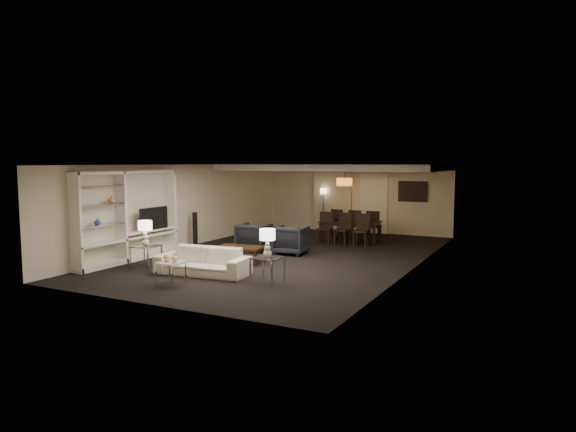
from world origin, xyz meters
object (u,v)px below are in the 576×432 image
(chair_fr, at_px, (374,226))
(pendant_light, at_px, (344,182))
(chair_nl, at_px, (325,228))
(floor_lamp, at_px, (323,210))
(table_lamp_left, at_px, (145,233))
(floor_speaker, at_px, (195,230))
(sofa, at_px, (203,261))
(vase_amber, at_px, (111,199))
(chair_fm, at_px, (357,225))
(armchair_left, at_px, (254,237))
(side_table_right, at_px, (268,270))
(side_table_left, at_px, (146,257))
(coffee_table, at_px, (240,255))
(dining_table, at_px, (350,232))
(marble_table, at_px, (171,273))
(vase_blue, at_px, (97,221))
(table_lamp_right, at_px, (267,243))
(chair_nm, at_px, (342,229))
(chair_fl, at_px, (340,224))
(chair_nr, at_px, (361,230))
(television, at_px, (151,218))
(armchair_right, at_px, (291,240))

(chair_fr, bearing_deg, pendant_light, 4.85)
(chair_nl, distance_m, floor_lamp, 3.11)
(table_lamp_left, bearing_deg, floor_speaker, 105.69)
(sofa, bearing_deg, vase_amber, 176.15)
(chair_fm, bearing_deg, sofa, 77.46)
(armchair_left, bearing_deg, side_table_right, 120.62)
(sofa, bearing_deg, chair_nl, 76.47)
(side_table_left, bearing_deg, pendant_light, 68.12)
(coffee_table, height_order, chair_nl, chair_nl)
(dining_table, bearing_deg, pendant_light, 121.89)
(floor_speaker, relative_size, floor_lamp, 0.66)
(vase_amber, xyz_separation_m, floor_lamp, (2.13, 8.35, -0.85))
(table_lamp_left, bearing_deg, marble_table, -32.91)
(marble_table, relative_size, dining_table, 0.26)
(sofa, distance_m, armchair_left, 3.36)
(vase_blue, bearing_deg, table_lamp_right, 7.35)
(coffee_table, bearing_deg, vase_blue, -141.05)
(chair_nl, relative_size, chair_nm, 1.00)
(table_lamp_right, bearing_deg, armchair_left, 124.88)
(pendant_light, relative_size, chair_fl, 0.52)
(armchair_left, bearing_deg, table_lamp_left, 67.31)
(chair_nl, xyz_separation_m, chair_nr, (1.20, 0.00, 0.00))
(side_table_left, distance_m, television, 1.76)
(vase_amber, distance_m, dining_table, 7.47)
(table_lamp_right, height_order, floor_lamp, floor_lamp)
(armchair_left, xyz_separation_m, chair_fm, (1.92, 3.42, 0.10))
(side_table_right, relative_size, dining_table, 0.31)
(vase_amber, height_order, floor_lamp, vase_amber)
(coffee_table, xyz_separation_m, floor_lamp, (-0.54, 6.65, 0.59))
(chair_nm, height_order, chair_fm, same)
(table_lamp_right, bearing_deg, vase_amber, -178.69)
(sofa, distance_m, side_table_right, 1.70)
(dining_table, bearing_deg, television, -136.47)
(table_lamp_left, height_order, floor_lamp, floor_lamp)
(table_lamp_right, distance_m, floor_lamp, 8.55)
(pendant_light, relative_size, chair_fm, 0.52)
(armchair_left, bearing_deg, coffee_table, 105.19)
(table_lamp_left, bearing_deg, armchair_left, 71.57)
(television, xyz_separation_m, floor_lamp, (2.10, 6.99, -0.25))
(sofa, distance_m, armchair_right, 3.36)
(table_lamp_right, relative_size, chair_nl, 0.61)
(marble_table, distance_m, chair_nr, 6.80)
(floor_speaker, bearing_deg, chair_nl, 18.97)
(table_lamp_right, distance_m, vase_amber, 4.45)
(marble_table, relative_size, television, 0.47)
(dining_table, bearing_deg, marble_table, -107.37)
(television, height_order, vase_amber, vase_amber)
(vase_blue, distance_m, chair_nl, 6.91)
(table_lamp_left, bearing_deg, armchair_right, 55.12)
(dining_table, distance_m, chair_nr, 0.90)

